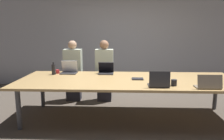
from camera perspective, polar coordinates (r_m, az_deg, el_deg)
The scene contains 14 objects.
ground_plane at distance 4.19m, azimuth 4.23°, elevation -12.33°, with size 24.00×24.00×0.00m, color brown.
curtain_wall at distance 6.34m, azimuth 3.72°, elevation 8.44°, with size 12.00×0.06×2.80m.
conference_table at distance 3.97m, azimuth 4.37°, elevation -3.09°, with size 3.97×1.45×0.74m.
laptop_near_midright at distance 3.48m, azimuth 12.16°, elevation -3.19°, with size 0.32×0.25×0.26m.
cup_near_midright at distance 3.63m, azimuth 15.87°, elevation -3.20°, with size 0.09×0.09×0.10m.
laptop_far_left at distance 4.58m, azimuth -11.10°, elevation 0.12°, with size 0.33×0.26×0.26m.
person_far_left at distance 5.09m, azimuth -10.09°, elevation -0.48°, with size 0.40×0.24×1.38m.
cup_far_left at distance 4.61m, azimuth -14.01°, elevation -0.39°, with size 0.08×0.08×0.08m.
bottle_far_left at distance 4.50m, azimuth -15.02°, elevation 0.18°, with size 0.07×0.07×0.25m.
laptop_far_midleft at distance 4.45m, azimuth -1.59°, elevation -0.08°, with size 0.31×0.24×0.24m.
person_far_midleft at distance 4.98m, azimuth -2.00°, elevation -0.47°, with size 0.40×0.24×1.39m.
laptop_near_right at distance 3.62m, azimuth 23.89°, elevation -3.47°, with size 0.37×0.22×0.22m.
stapler at distance 3.79m, azimuth 11.98°, elevation -2.84°, with size 0.12×0.15×0.05m.
notebook at distance 3.96m, azimuth 6.71°, elevation -2.31°, with size 0.21×0.16×0.02m.
Camera 1 is at (-0.14, -3.86, 1.62)m, focal length 35.00 mm.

